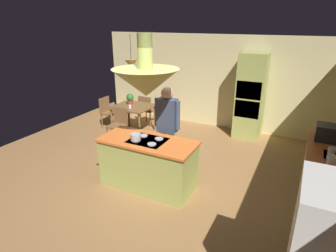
% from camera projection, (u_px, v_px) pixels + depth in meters
% --- Properties ---
extents(ground, '(8.16, 8.16, 0.00)m').
position_uv_depth(ground, '(154.00, 180.00, 5.42)').
color(ground, '#9E7042').
extents(wall_back, '(6.80, 0.10, 2.55)m').
position_uv_depth(wall_back, '(214.00, 82.00, 7.84)').
color(wall_back, beige).
rests_on(wall_back, ground).
extents(kitchen_island, '(1.74, 0.80, 0.94)m').
position_uv_depth(kitchen_island, '(148.00, 163.00, 5.09)').
color(kitchen_island, '#A8B259').
rests_on(kitchen_island, ground).
extents(counter_run_right, '(0.73, 2.11, 0.92)m').
position_uv_depth(counter_run_right, '(324.00, 180.00, 4.55)').
color(counter_run_right, '#A8B259').
rests_on(counter_run_right, ground).
extents(oven_tower, '(0.66, 0.62, 2.16)m').
position_uv_depth(oven_tower, '(250.00, 96.00, 7.11)').
color(oven_tower, '#A8B259').
rests_on(oven_tower, ground).
extents(dining_table, '(0.98, 0.91, 0.76)m').
position_uv_depth(dining_table, '(133.00, 110.00, 7.49)').
color(dining_table, brown).
rests_on(dining_table, ground).
extents(person_at_island, '(0.53, 0.23, 1.74)m').
position_uv_depth(person_at_island, '(167.00, 124.00, 5.43)').
color(person_at_island, tan).
rests_on(person_at_island, ground).
extents(range_hood, '(1.10, 1.10, 1.00)m').
position_uv_depth(range_hood, '(146.00, 81.00, 4.55)').
color(range_hood, '#A8B259').
extents(pendant_light_over_table, '(0.32, 0.32, 0.82)m').
position_uv_depth(pendant_light_over_table, '(131.00, 64.00, 7.06)').
color(pendant_light_over_table, '#E0B266').
extents(chair_facing_island, '(0.40, 0.40, 0.87)m').
position_uv_depth(chair_facing_island, '(118.00, 123.00, 6.98)').
color(chair_facing_island, brown).
rests_on(chair_facing_island, ground).
extents(chair_by_back_wall, '(0.40, 0.40, 0.87)m').
position_uv_depth(chair_by_back_wall, '(147.00, 108.00, 8.11)').
color(chair_by_back_wall, brown).
rests_on(chair_by_back_wall, ground).
extents(chair_at_corner, '(0.40, 0.40, 0.87)m').
position_uv_depth(chair_at_corner, '(108.00, 110.00, 7.91)').
color(chair_at_corner, brown).
rests_on(chair_at_corner, ground).
extents(potted_plant_on_table, '(0.20, 0.20, 0.30)m').
position_uv_depth(potted_plant_on_table, '(130.00, 99.00, 7.50)').
color(potted_plant_on_table, '#99382D').
rests_on(potted_plant_on_table, dining_table).
extents(cup_on_table, '(0.07, 0.07, 0.09)m').
position_uv_depth(cup_on_table, '(130.00, 107.00, 7.22)').
color(cup_on_table, white).
rests_on(cup_on_table, dining_table).
extents(canister_flour, '(0.13, 0.13, 0.21)m').
position_uv_depth(canister_flour, '(332.00, 163.00, 3.92)').
color(canister_flour, silver).
rests_on(canister_flour, counter_run_right).
extents(canister_sugar, '(0.12, 0.12, 0.14)m').
position_uv_depth(canister_sugar, '(331.00, 160.00, 4.09)').
color(canister_sugar, silver).
rests_on(canister_sugar, counter_run_right).
extents(canister_tea, '(0.11, 0.11, 0.19)m').
position_uv_depth(canister_tea, '(331.00, 153.00, 4.23)').
color(canister_tea, silver).
rests_on(canister_tea, counter_run_right).
extents(microwave_on_counter, '(0.46, 0.36, 0.28)m').
position_uv_depth(microwave_on_counter, '(330.00, 133.00, 4.86)').
color(microwave_on_counter, '#232326').
rests_on(microwave_on_counter, counter_run_right).
extents(cooking_pot_on_cooktop, '(0.18, 0.18, 0.12)m').
position_uv_depth(cooking_pot_on_cooktop, '(136.00, 137.00, 4.86)').
color(cooking_pot_on_cooktop, '#B2B2B7').
rests_on(cooking_pot_on_cooktop, kitchen_island).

